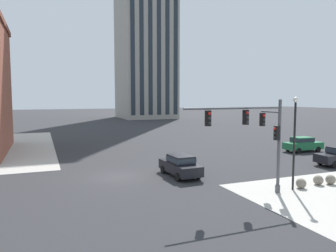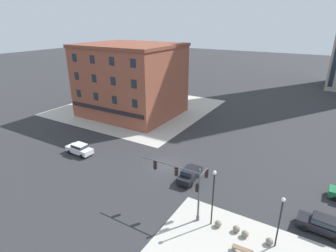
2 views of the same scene
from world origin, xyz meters
The scene contains 9 objects.
ground_plane centered at (0.00, 0.00, 0.00)m, with size 320.00×320.00×0.00m, color #2D2D30.
traffic_signal_main centered at (7.26, -7.73, 3.92)m, with size 6.84×2.09×5.99m.
bollard_sphere_curb_a centered at (10.74, -7.76, 0.34)m, with size 0.68×0.68×0.68m, color gray.
bollard_sphere_curb_b centered at (12.51, -7.53, 0.34)m, with size 0.68×0.68×0.68m, color gray.
bollard_sphere_curb_c centered at (13.43, -7.75, 0.34)m, with size 0.68×0.68×0.68m, color gray.
street_lamp_corner_near centered at (10.00, -7.78, 3.79)m, with size 0.36×0.36×6.15m.
car_main_northbound_far centered at (4.52, -1.69, 0.92)m, with size 2.04×4.48×1.68m.
car_main_southbound_far centered at (22.03, 3.62, 0.92)m, with size 4.45×1.98×1.68m.
residential_tower_skyline_right centered at (24.50, 69.60, 34.23)m, with size 15.44×17.55×68.42m.
Camera 1 is at (-5.42, -24.06, 6.08)m, focal length 34.23 mm.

